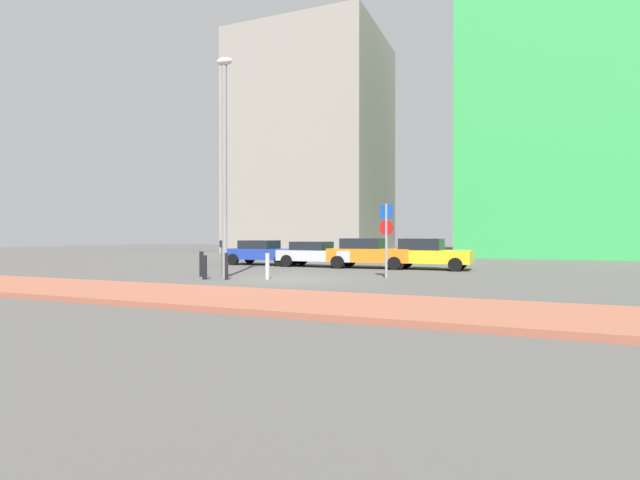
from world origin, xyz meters
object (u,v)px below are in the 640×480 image
object	(u,v)px
parked_car_orange	(368,253)
parking_meter	(222,253)
parked_car_blue	(263,252)
parking_sign_post	(386,231)
traffic_bollard_near	(205,267)
parked_car_silver	(317,253)
traffic_bollard_far	(226,266)
street_lamp	(225,151)
parked_car_yellow	(427,254)
traffic_bollard_edge	(201,264)
traffic_bollard_mid	(267,266)

from	to	relation	value
parked_car_orange	parking_meter	size ratio (longest dim) A/B	2.91
parked_car_blue	parking_sign_post	xyz separation A→B (m)	(8.66, -5.57, 1.11)
parking_meter	traffic_bollard_near	xyz separation A→B (m)	(0.14, -1.37, -0.49)
parked_car_blue	parking_sign_post	world-z (taller)	parking_sign_post
parked_car_silver	parking_sign_post	distance (m)	7.51
parking_meter	parked_car_orange	bearing A→B (deg)	60.21
parked_car_silver	traffic_bollard_far	size ratio (longest dim) A/B	4.27
parked_car_orange	street_lamp	xyz separation A→B (m)	(-3.66, -7.49, 4.22)
parking_sign_post	parking_meter	bearing A→B (deg)	-164.52
street_lamp	parked_car_orange	bearing A→B (deg)	63.96
street_lamp	parked_car_silver	bearing A→B (deg)	83.87
parked_car_silver	parked_car_orange	bearing A→B (deg)	0.31
parked_car_silver	parking_meter	xyz separation A→B (m)	(-1.20, -7.07, 0.24)
parked_car_yellow	traffic_bollard_near	bearing A→B (deg)	-128.67
parked_car_yellow	street_lamp	world-z (taller)	street_lamp
parking_sign_post	traffic_bollard_edge	xyz separation A→B (m)	(-7.12, -2.19, -1.32)
parked_car_blue	traffic_bollard_edge	size ratio (longest dim) A/B	4.33
parked_car_silver	parking_sign_post	size ratio (longest dim) A/B	1.49
street_lamp	parking_sign_post	bearing A→B (deg)	19.92
parking_sign_post	traffic_bollard_edge	distance (m)	7.56
parked_car_orange	parking_meter	world-z (taller)	parked_car_orange
parked_car_blue	traffic_bollard_edge	xyz separation A→B (m)	(1.54, -7.76, -0.22)
parking_meter	traffic_bollard_edge	world-z (taller)	parking_meter
parking_meter	traffic_bollard_near	distance (m)	1.47
parked_car_orange	parking_sign_post	distance (m)	5.90
parked_car_yellow	parking_meter	bearing A→B (deg)	-134.18
parking_sign_post	parking_meter	size ratio (longest dim) A/B	1.98
parked_car_yellow	parked_car_blue	bearing A→B (deg)	179.44
parked_car_yellow	traffic_bollard_near	size ratio (longest dim) A/B	4.43
street_lamp	traffic_bollard_edge	size ratio (longest dim) A/B	8.53
parked_car_yellow	traffic_bollard_near	distance (m)	11.05
parked_car_silver	street_lamp	world-z (taller)	street_lamp
parking_sign_post	traffic_bollard_near	bearing A→B (deg)	-153.31
parked_car_yellow	traffic_bollard_far	bearing A→B (deg)	-125.36
parked_car_blue	parked_car_silver	xyz separation A→B (m)	(3.45, -0.27, -0.02)
parking_meter	traffic_bollard_far	distance (m)	1.66
parked_car_silver	traffic_bollard_edge	size ratio (longest dim) A/B	4.26
parked_car_blue	parking_sign_post	size ratio (longest dim) A/B	1.52
parked_car_yellow	traffic_bollard_far	xyz separation A→B (m)	(-6.02, -8.48, -0.27)
parked_car_orange	traffic_bollard_edge	distance (m)	8.90
parking_sign_post	parked_car_orange	bearing A→B (deg)	113.84
parked_car_silver	traffic_bollard_edge	distance (m)	7.73
parked_car_yellow	traffic_bollard_mid	distance (m)	9.02
parking_sign_post	traffic_bollard_edge	size ratio (longest dim) A/B	2.85
traffic_bollard_near	parked_car_blue	bearing A→B (deg)	105.39
parking_sign_post	traffic_bollard_mid	world-z (taller)	parking_sign_post
street_lamp	traffic_bollard_mid	distance (m)	4.91
traffic_bollard_far	traffic_bollard_edge	xyz separation A→B (m)	(-1.74, 0.81, 0.00)
traffic_bollard_mid	traffic_bollard_edge	size ratio (longest dim) A/B	0.97
parked_car_yellow	parking_meter	world-z (taller)	parked_car_yellow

